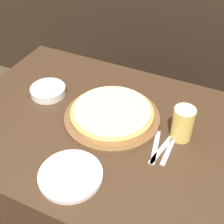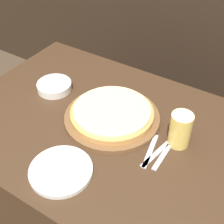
% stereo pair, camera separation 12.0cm
% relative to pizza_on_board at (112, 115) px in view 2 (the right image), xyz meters
% --- Properties ---
extents(ground_plane, '(12.00, 12.00, 0.00)m').
position_rel_pizza_on_board_xyz_m(ground_plane, '(-0.01, -0.05, -0.74)').
color(ground_plane, '#473828').
extents(dining_table, '(1.25, 0.88, 0.71)m').
position_rel_pizza_on_board_xyz_m(dining_table, '(-0.01, -0.05, -0.38)').
color(dining_table, '#3D2819').
rests_on(dining_table, ground_plane).
extents(pizza_on_board, '(0.40, 0.40, 0.06)m').
position_rel_pizza_on_board_xyz_m(pizza_on_board, '(0.00, 0.00, 0.00)').
color(pizza_on_board, brown).
rests_on(pizza_on_board, dining_table).
extents(beer_glass, '(0.08, 0.08, 0.14)m').
position_rel_pizza_on_board_xyz_m(beer_glass, '(0.29, 0.02, 0.05)').
color(beer_glass, '#E5C65B').
rests_on(beer_glass, dining_table).
extents(dinner_plate, '(0.22, 0.22, 0.02)m').
position_rel_pizza_on_board_xyz_m(dinner_plate, '(-0.00, -0.33, -0.02)').
color(dinner_plate, silver).
rests_on(dinner_plate, dining_table).
extents(side_bowl, '(0.16, 0.16, 0.04)m').
position_rel_pizza_on_board_xyz_m(side_bowl, '(-0.34, 0.03, -0.01)').
color(side_bowl, silver).
rests_on(side_bowl, dining_table).
extents(fork, '(0.05, 0.17, 0.00)m').
position_rel_pizza_on_board_xyz_m(fork, '(0.22, -0.07, -0.02)').
color(fork, silver).
rests_on(fork, dining_table).
extents(dinner_knife, '(0.05, 0.18, 0.00)m').
position_rel_pizza_on_board_xyz_m(dinner_knife, '(0.24, -0.07, -0.02)').
color(dinner_knife, silver).
rests_on(dinner_knife, dining_table).
extents(spoon, '(0.02, 0.15, 0.00)m').
position_rel_pizza_on_board_xyz_m(spoon, '(0.27, -0.07, -0.02)').
color(spoon, silver).
rests_on(spoon, dining_table).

